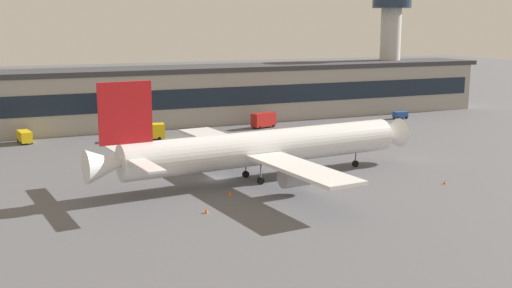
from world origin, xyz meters
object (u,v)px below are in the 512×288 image
Objects in this scene: baggage_tug at (401,115)px; control_tower at (391,34)px; airliner at (261,148)px; traffic_cone_2 at (445,182)px; traffic_cone_1 at (230,193)px; stair_truck at (263,120)px; fuel_truck at (144,131)px; crew_van at (24,136)px; traffic_cone_0 at (206,211)px.

control_tower is at bearing 63.21° from baggage_tug.
airliner is 14.97× the size of baggage_tug.
airliner reaches higher than traffic_cone_2.
traffic_cone_1 is 33.68m from traffic_cone_2.
airliner is 50.49m from stair_truck.
fuel_truck reaches higher than crew_van.
traffic_cone_0 is (-73.61, -57.93, -0.76)m from baggage_tug.
control_tower is at bearing 60.19° from traffic_cone_2.
traffic_cone_0 is 1.18× the size of traffic_cone_2.
traffic_cone_2 is at bearing -28.89° from airliner.
airliner reaches higher than baggage_tug.
stair_truck is 68.64m from traffic_cone_0.
baggage_tug is 0.69× the size of crew_van.
traffic_cone_1 is at bearing -142.98° from baggage_tug.
crew_van is 64.07m from traffic_cone_0.
control_tower is 29.83m from baggage_tug.
airliner reaches higher than stair_truck.
traffic_cone_1 is at bearing -65.70° from crew_van.
fuel_truck is at bearing 91.18° from traffic_cone_1.
fuel_truck is (-29.83, -4.13, -0.10)m from stair_truck.
traffic_cone_2 is (33.85, -55.48, -1.60)m from fuel_truck.
control_tower is at bearing 42.60° from airliner.
airliner reaches higher than fuel_truck.
stair_truck reaches higher than crew_van.
airliner is 8.79× the size of stair_truck.
stair_truck is 9.76× the size of traffic_cone_0.
stair_truck reaches higher than traffic_cone_1.
traffic_cone_0 reaches higher than traffic_cone_2.
traffic_cone_1 is (5.96, 6.92, 0.02)m from traffic_cone_0.
airliner is at bearing 151.11° from traffic_cone_2.
traffic_cone_1 reaches higher than traffic_cone_0.
stair_truck is at bearing 7.88° from fuel_truck.
control_tower is at bearing 42.84° from traffic_cone_0.
airliner is 58.01m from crew_van.
airliner is at bearing 43.99° from traffic_cone_0.
airliner is at bearing -78.03° from fuel_truck.
stair_truck is (-48.59, -18.18, -19.55)m from control_tower.
airliner is 42.73m from fuel_truck.
traffic_cone_1 is (-28.84, -52.22, -1.63)m from stair_truck.
stair_truck is 1.70× the size of baggage_tug.
crew_van is at bearing 177.90° from baggage_tug.
fuel_truck is at bearing -177.56° from baggage_tug.
baggage_tug is (38.80, -1.21, -0.89)m from stair_truck.
traffic_cone_2 is (4.02, -59.61, -1.70)m from stair_truck.
traffic_cone_2 is at bearing -119.81° from control_tower.
traffic_cone_0 is (18.59, -61.31, -1.13)m from crew_van.
airliner is 1.62× the size of control_tower.
fuel_truck is (-8.84, 41.68, -3.29)m from airliner.
control_tower reaches higher than crew_van.
stair_truck is 38.83m from baggage_tug.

